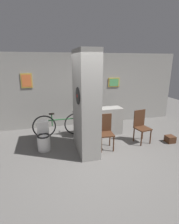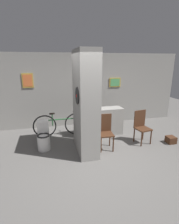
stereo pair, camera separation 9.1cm
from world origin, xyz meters
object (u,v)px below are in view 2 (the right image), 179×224
at_px(bicycle, 61,125).
at_px(toilet, 44,137).
at_px(chair_near_pillar, 105,130).
at_px(bottle_tall, 93,105).
at_px(chair_by_doorway, 141,125).

bearing_deg(bicycle, toilet, -124.61).
relative_size(chair_near_pillar, bottle_tall, 3.11).
distance_m(bicycle, bottle_tall, 1.19).
height_order(chair_near_pillar, bottle_tall, bottle_tall).
height_order(bicycle, bottle_tall, bottle_tall).
height_order(chair_near_pillar, chair_by_doorway, same).
bearing_deg(bottle_tall, chair_by_doorway, -35.01).
distance_m(toilet, chair_by_doorway, 2.80).
relative_size(chair_by_doorway, bottle_tall, 3.11).
relative_size(chair_by_doorway, bicycle, 0.56).
relative_size(bicycle, bottle_tall, 5.58).
relative_size(toilet, chair_by_doorway, 0.79).
bearing_deg(chair_near_pillar, bicycle, 138.62).
xyz_separation_m(toilet, chair_by_doorway, (2.79, -0.26, 0.19)).
height_order(toilet, bottle_tall, bottle_tall).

